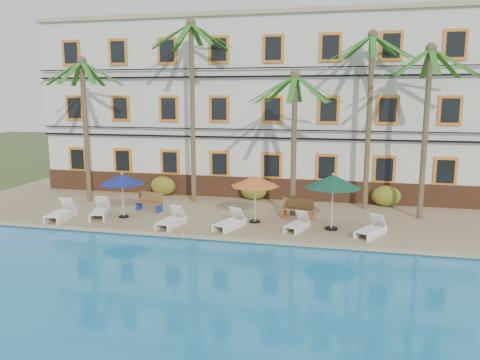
% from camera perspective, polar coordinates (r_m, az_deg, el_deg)
% --- Properties ---
extents(ground, '(100.00, 100.00, 0.00)m').
position_cam_1_polar(ground, '(20.18, -3.57, -7.02)').
color(ground, '#384C23').
rests_on(ground, ground).
extents(pool_deck, '(30.00, 12.00, 0.25)m').
position_cam_1_polar(pool_deck, '(24.81, -0.30, -3.41)').
color(pool_deck, tan).
rests_on(pool_deck, ground).
extents(swimming_pool, '(26.00, 12.00, 0.20)m').
position_cam_1_polar(swimming_pool, '(14.02, -11.98, -14.80)').
color(swimming_pool, '#187AB4').
rests_on(swimming_pool, ground).
extents(pool_coping, '(30.00, 0.35, 0.06)m').
position_cam_1_polar(pool_coping, '(19.27, -4.34, -6.99)').
color(pool_coping, tan).
rests_on(pool_coping, pool_deck).
extents(hotel_building, '(25.40, 6.44, 10.22)m').
position_cam_1_polar(hotel_building, '(28.98, 1.98, 9.04)').
color(hotel_building, silver).
rests_on(hotel_building, pool_deck).
extents(palm_a, '(4.36, 4.36, 7.77)m').
position_cam_1_polar(palm_a, '(26.49, -18.43, 8.16)').
color(palm_a, brown).
rests_on(palm_a, pool_deck).
extents(palm_b, '(4.36, 4.36, 9.65)m').
position_cam_1_polar(palm_b, '(25.13, -5.86, 10.97)').
color(palm_b, brown).
rests_on(palm_b, pool_deck).
extents(palm_c, '(4.36, 4.36, 6.91)m').
position_cam_1_polar(palm_c, '(22.16, 6.63, 7.00)').
color(palm_c, brown).
rests_on(palm_c, pool_deck).
extents(palm_d, '(4.36, 4.36, 8.88)m').
position_cam_1_polar(palm_d, '(24.27, 15.56, 9.66)').
color(palm_d, brown).
rests_on(palm_d, pool_deck).
extents(palm_e, '(4.36, 4.36, 8.07)m').
position_cam_1_polar(palm_e, '(23.18, 21.83, 8.15)').
color(palm_e, brown).
rests_on(palm_e, pool_deck).
extents(shrub_left, '(1.50, 0.90, 1.10)m').
position_cam_1_polar(shrub_left, '(27.61, -9.36, -0.70)').
color(shrub_left, '#2C5919').
rests_on(shrub_left, pool_deck).
extents(shrub_mid, '(1.50, 0.90, 1.10)m').
position_cam_1_polar(shrub_mid, '(26.07, 1.67, -1.22)').
color(shrub_mid, '#2C5919').
rests_on(shrub_mid, pool_deck).
extents(shrub_right, '(1.50, 0.90, 1.10)m').
position_cam_1_polar(shrub_right, '(25.68, 17.40, -1.87)').
color(shrub_right, '#2C5919').
rests_on(shrub_right, pool_deck).
extents(umbrella_blue, '(2.16, 2.16, 2.16)m').
position_cam_1_polar(umbrella_blue, '(22.74, -14.18, 0.07)').
color(umbrella_blue, black).
rests_on(umbrella_blue, pool_deck).
extents(umbrella_red, '(2.25, 2.25, 2.25)m').
position_cam_1_polar(umbrella_red, '(21.17, 1.85, -0.14)').
color(umbrella_red, black).
rests_on(umbrella_red, pool_deck).
extents(umbrella_green, '(2.48, 2.48, 2.49)m').
position_cam_1_polar(umbrella_green, '(20.34, 11.27, -0.18)').
color(umbrella_green, black).
rests_on(umbrella_green, pool_deck).
extents(lounger_a, '(0.89, 2.03, 0.93)m').
position_cam_1_polar(lounger_a, '(23.58, -20.93, -3.76)').
color(lounger_a, white).
rests_on(lounger_a, pool_deck).
extents(lounger_b, '(1.28, 2.06, 0.92)m').
position_cam_1_polar(lounger_b, '(23.42, -16.65, -3.61)').
color(lounger_b, white).
rests_on(lounger_b, pool_deck).
extents(lounger_c, '(0.86, 1.89, 0.87)m').
position_cam_1_polar(lounger_c, '(21.06, -8.35, -4.87)').
color(lounger_c, white).
rests_on(lounger_c, pool_deck).
extents(lounger_d, '(1.22, 1.92, 0.86)m').
position_cam_1_polar(lounger_d, '(20.56, -1.24, -5.14)').
color(lounger_d, white).
rests_on(lounger_d, pool_deck).
extents(lounger_e, '(1.06, 1.73, 0.77)m').
position_cam_1_polar(lounger_e, '(20.50, 7.04, -5.34)').
color(lounger_e, white).
rests_on(lounger_e, pool_deck).
extents(lounger_f, '(1.42, 1.89, 0.85)m').
position_cam_1_polar(lounger_f, '(20.23, 15.70, -5.79)').
color(lounger_f, white).
rests_on(lounger_f, pool_deck).
extents(bench_left, '(1.57, 0.84, 0.93)m').
position_cam_1_polar(bench_left, '(24.03, -10.92, -2.59)').
color(bench_left, olive).
rests_on(bench_left, pool_deck).
extents(bench_right, '(1.56, 0.72, 0.93)m').
position_cam_1_polar(bench_right, '(22.30, 7.09, -3.48)').
color(bench_right, olive).
rests_on(bench_right, pool_deck).
extents(pool_ladder, '(0.54, 0.74, 0.74)m').
position_cam_1_polar(pool_ladder, '(19.52, -7.39, -6.92)').
color(pool_ladder, silver).
rests_on(pool_ladder, ground).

